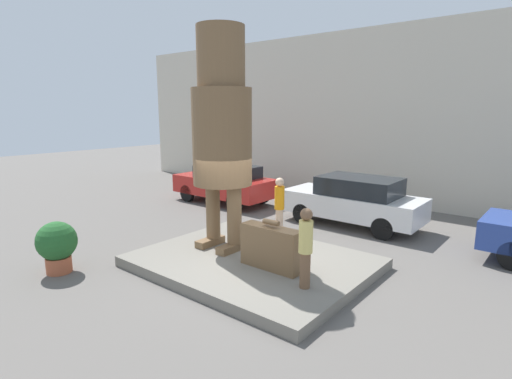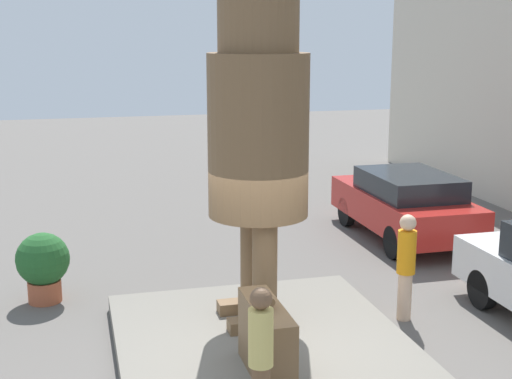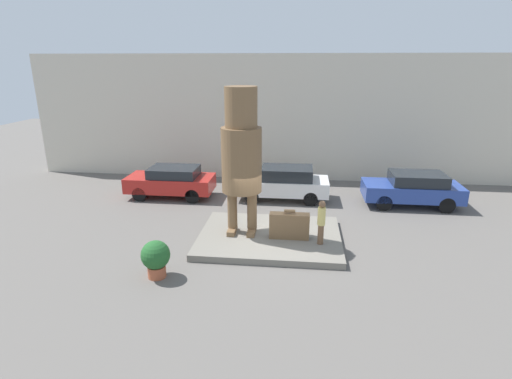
% 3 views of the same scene
% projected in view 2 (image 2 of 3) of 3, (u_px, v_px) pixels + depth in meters
% --- Properties ---
extents(ground_plane, '(60.00, 60.00, 0.00)m').
position_uv_depth(ground_plane, '(270.00, 366.00, 9.64)').
color(ground_plane, '#605B56').
extents(pedestal, '(5.16, 4.00, 0.24)m').
position_uv_depth(pedestal, '(270.00, 358.00, 9.61)').
color(pedestal, slate).
rests_on(pedestal, ground_plane).
extents(statue_figure, '(1.43, 1.43, 5.28)m').
position_uv_depth(statue_figure, '(258.00, 112.00, 9.93)').
color(statue_figure, brown).
rests_on(statue_figure, pedestal).
extents(giant_suitcase, '(1.42, 0.38, 1.09)m').
position_uv_depth(giant_suitcase, '(266.00, 341.00, 8.75)').
color(giant_suitcase, brown).
rests_on(giant_suitcase, pedestal).
extents(tourist, '(0.27, 0.27, 1.59)m').
position_uv_depth(tourist, '(261.00, 352.00, 7.54)').
color(tourist, brown).
rests_on(tourist, pedestal).
extents(parked_car_red, '(4.13, 1.80, 1.49)m').
position_uv_depth(parked_car_red, '(405.00, 203.00, 15.40)').
color(parked_car_red, '#B2231E').
rests_on(parked_car_red, ground_plane).
extents(planter_pot, '(0.88, 0.88, 1.18)m').
position_uv_depth(planter_pot, '(43.00, 264.00, 11.81)').
color(planter_pot, '#AD5638').
rests_on(planter_pot, ground_plane).
extents(worker_hivis, '(0.29, 0.29, 1.70)m').
position_uv_depth(worker_hivis, '(406.00, 263.00, 11.01)').
color(worker_hivis, beige).
rests_on(worker_hivis, ground_plane).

